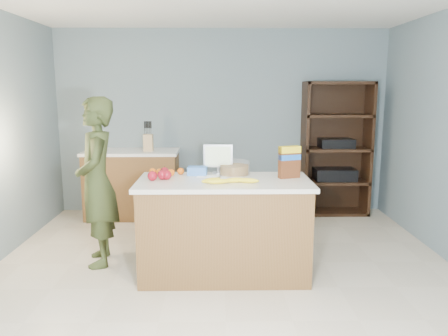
{
  "coord_description": "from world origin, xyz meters",
  "views": [
    {
      "loc": [
        -0.06,
        -3.54,
        1.72
      ],
      "look_at": [
        0.0,
        0.35,
        1.0
      ],
      "focal_mm": 35.0,
      "sensor_mm": 36.0,
      "label": 1
    }
  ],
  "objects_px": {
    "shelving_unit": "(335,151)",
    "cereal_box": "(289,160)",
    "counter_peninsula": "(224,231)",
    "person": "(97,182)",
    "tv": "(218,157)"
  },
  "relations": [
    {
      "from": "tv",
      "to": "counter_peninsula",
      "type": "bearing_deg",
      "value": -80.32
    },
    {
      "from": "counter_peninsula",
      "to": "tv",
      "type": "relative_size",
      "value": 5.53
    },
    {
      "from": "person",
      "to": "cereal_box",
      "type": "bearing_deg",
      "value": 69.37
    },
    {
      "from": "counter_peninsula",
      "to": "cereal_box",
      "type": "bearing_deg",
      "value": 7.67
    },
    {
      "from": "person",
      "to": "tv",
      "type": "bearing_deg",
      "value": 76.92
    },
    {
      "from": "counter_peninsula",
      "to": "tv",
      "type": "distance_m",
      "value": 0.72
    },
    {
      "from": "person",
      "to": "counter_peninsula",
      "type": "bearing_deg",
      "value": 62.56
    },
    {
      "from": "shelving_unit",
      "to": "tv",
      "type": "relative_size",
      "value": 6.38
    },
    {
      "from": "person",
      "to": "tv",
      "type": "relative_size",
      "value": 5.81
    },
    {
      "from": "shelving_unit",
      "to": "cereal_box",
      "type": "xyz_separation_m",
      "value": [
        -0.95,
        -1.97,
        0.21
      ]
    },
    {
      "from": "counter_peninsula",
      "to": "shelving_unit",
      "type": "height_order",
      "value": "shelving_unit"
    },
    {
      "from": "counter_peninsula",
      "to": "cereal_box",
      "type": "height_order",
      "value": "cereal_box"
    },
    {
      "from": "shelving_unit",
      "to": "cereal_box",
      "type": "bearing_deg",
      "value": -115.79
    },
    {
      "from": "cereal_box",
      "to": "tv",
      "type": "bearing_deg",
      "value": 160.49
    },
    {
      "from": "person",
      "to": "tv",
      "type": "height_order",
      "value": "person"
    }
  ]
}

